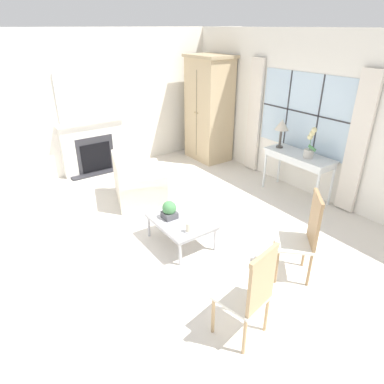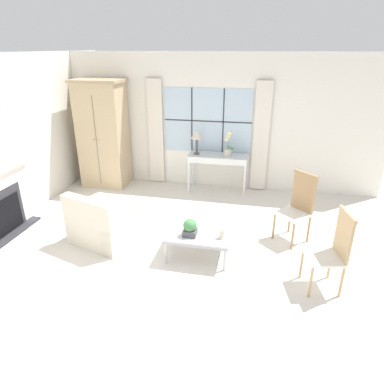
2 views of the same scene
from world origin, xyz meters
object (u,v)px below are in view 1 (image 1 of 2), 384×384
fireplace (93,142)px  potted_plant_small (169,210)px  accent_chair_wooden (251,291)px  side_chair_wooden (304,233)px  coffee_table (181,221)px  pillar_candle (188,228)px  console_table (299,159)px  table_lamp (282,126)px  armchair_upholstered (138,185)px  potted_orchid (310,146)px  armoire (209,109)px

fireplace → potted_plant_small: bearing=-1.8°
accent_chair_wooden → side_chair_wooden: bearing=105.9°
coffee_table → pillar_candle: size_ratio=6.41×
console_table → pillar_candle: bearing=-80.8°
table_lamp → potted_plant_small: table_lamp is taller
console_table → armchair_upholstered: bearing=-121.1°
armchair_upholstered → side_chair_wooden: (2.98, 0.70, 0.33)m
armchair_upholstered → side_chair_wooden: 3.07m
coffee_table → pillar_candle: (0.34, -0.10, 0.10)m
coffee_table → potted_plant_small: size_ratio=3.65×
fireplace → potted_orchid: bearing=36.8°
armchair_upholstered → coffee_table: (1.55, -0.12, 0.07)m
coffee_table → potted_plant_small: bearing=-133.1°
fireplace → armchair_upholstered: fireplace is taller
side_chair_wooden → coffee_table: size_ratio=1.19×
console_table → pillar_candle: size_ratio=8.51×
console_table → coffee_table: console_table is taller
console_table → potted_orchid: size_ratio=2.34×
armchair_upholstered → console_table: bearing=58.9°
accent_chair_wooden → potted_plant_small: 1.89m
fireplace → table_lamp: fireplace is taller
armoire → coffee_table: size_ratio=2.42×
armoire → table_lamp: bearing=2.0°
armoire → console_table: bearing=1.9°
side_chair_wooden → table_lamp: bearing=138.8°
fireplace → coffee_table: (3.28, 0.01, -0.30)m
potted_orchid → accent_chair_wooden: size_ratio=0.50×
armoire → accent_chair_wooden: armoire is taller
armoire → potted_orchid: (2.70, 0.06, -0.14)m
potted_orchid → coffee_table: size_ratio=0.57×
side_chair_wooden → potted_orchid: bearing=127.5°
pillar_candle → console_table: bearing=99.2°
coffee_table → pillar_candle: pillar_candle is taller
armoire → potted_orchid: 2.71m
side_chair_wooden → potted_plant_small: (-1.53, -0.93, -0.09)m
armoire → console_table: 2.54m
armoire → side_chair_wooden: size_ratio=2.04×
armoire → potted_plant_small: armoire is taller
armchair_upholstered → pillar_candle: armchair_upholstered is taller
fireplace → accent_chair_wooden: (5.05, -0.35, -0.07)m
accent_chair_wooden → table_lamp: bearing=128.4°
table_lamp → potted_orchid: (0.65, -0.01, -0.20)m
side_chair_wooden → pillar_candle: bearing=-139.6°
coffee_table → pillar_candle: bearing=-16.8°
armchair_upholstered → side_chair_wooden: side_chair_wooden is taller
side_chair_wooden → coffee_table: (-1.43, -0.82, -0.26)m
side_chair_wooden → potted_plant_small: bearing=-148.7°
coffee_table → armchair_upholstered: bearing=175.5°
side_chair_wooden → pillar_candle: 1.43m
console_table → coffee_table: (0.08, -2.55, -0.35)m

